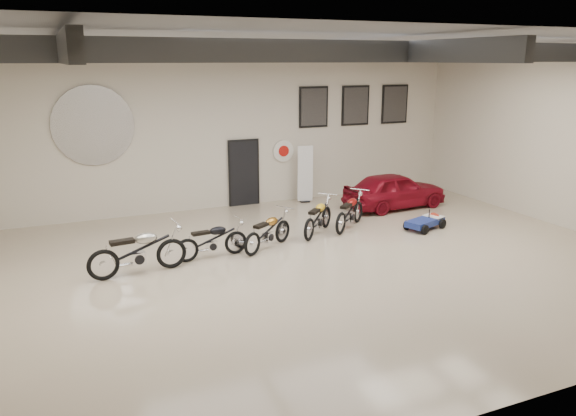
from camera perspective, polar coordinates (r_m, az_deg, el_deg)
name	(u,v)px	position (r m, az deg, el deg)	size (l,w,h in m)	color
floor	(309,266)	(13.07, 2.11, -5.91)	(16.00, 12.00, 0.01)	tan
ceiling	(311,41)	(12.23, 2.34, 16.57)	(16.00, 12.00, 0.01)	gray
back_wall	(227,129)	(17.94, -6.19, 7.95)	(16.00, 0.02, 5.00)	beige
right_wall	(571,139)	(17.41, 26.84, 6.24)	(0.02, 12.00, 5.00)	beige
ceiling_beams	(311,54)	(12.22, 2.33, 15.40)	(15.80, 11.80, 0.32)	#4F5256
door	(244,173)	(18.28, -4.52, 3.51)	(0.92, 0.08, 2.10)	black
logo_plaque	(93,126)	(17.11, -19.17, 7.90)	(2.30, 0.06, 1.16)	silver
poster_left	(314,107)	(18.96, 2.61, 10.21)	(1.05, 0.08, 1.35)	black
poster_mid	(355,105)	(19.71, 6.86, 10.30)	(1.05, 0.08, 1.35)	black
poster_right	(395,104)	(20.56, 10.78, 10.33)	(1.05, 0.08, 1.35)	black
oil_sign	(283,151)	(18.66, -0.48, 5.82)	(0.72, 0.10, 0.72)	white
banner_stand	(305,174)	(18.63, 1.75, 3.44)	(0.51, 0.21, 1.89)	white
motorcycle_silver	(138,250)	(12.84, -15.03, -4.15)	(2.16, 0.67, 1.12)	silver
motorcycle_black	(212,240)	(13.56, -7.77, -3.19)	(1.78, 0.55, 0.93)	silver
motorcycle_gold	(268,231)	(14.09, -2.06, -2.32)	(1.82, 0.56, 0.95)	silver
motorcycle_yellow	(318,217)	(15.30, 3.07, -0.87)	(1.89, 0.58, 0.98)	silver
motorcycle_red	(350,211)	(15.89, 6.29, -0.31)	(1.91, 0.59, 1.00)	silver
go_kart	(428,219)	(16.33, 14.01, -1.07)	(1.52, 0.68, 0.55)	navy
vintage_car	(395,190)	(18.28, 10.79, 1.79)	(3.41, 1.38, 1.16)	maroon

